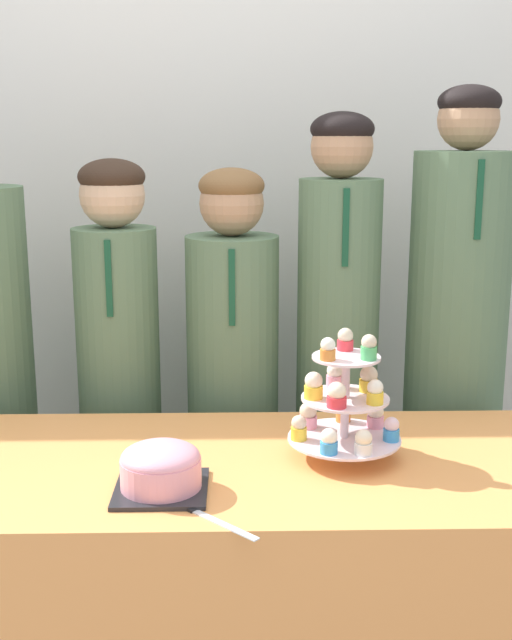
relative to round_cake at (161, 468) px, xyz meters
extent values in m
cube|color=silver|center=(0.11, 1.25, 0.55)|extent=(9.00, 0.06, 2.70)
cube|color=#EF9951|center=(0.11, 0.16, -0.43)|extent=(1.70, 0.69, 0.74)
cube|color=#232328|center=(0.00, 0.00, -0.05)|extent=(0.20, 0.20, 0.01)
cylinder|color=pink|center=(0.00, 0.00, -0.01)|extent=(0.18, 0.18, 0.07)
ellipsoid|color=pink|center=(0.00, 0.00, 0.02)|extent=(0.17, 0.17, 0.06)
cube|color=silver|center=(0.14, -0.17, -0.05)|extent=(0.14, 0.13, 0.00)
cube|color=black|center=(0.05, -0.08, -0.05)|extent=(0.07, 0.07, 0.01)
cylinder|color=silver|center=(0.42, 0.18, 0.07)|extent=(0.02, 0.02, 0.25)
cylinder|color=silver|center=(0.42, 0.18, -0.01)|extent=(0.27, 0.27, 0.01)
cylinder|color=silver|center=(0.42, 0.18, 0.10)|extent=(0.21, 0.21, 0.01)
cylinder|color=silver|center=(0.42, 0.18, 0.20)|extent=(0.16, 0.16, 0.01)
cylinder|color=#3893DB|center=(0.53, 0.15, 0.01)|extent=(0.04, 0.04, 0.03)
sphere|color=silver|center=(0.53, 0.15, 0.04)|extent=(0.04, 0.04, 0.04)
cylinder|color=pink|center=(0.51, 0.25, 0.01)|extent=(0.04, 0.04, 0.03)
sphere|color=#F4E5C6|center=(0.51, 0.25, 0.04)|extent=(0.04, 0.04, 0.04)
cylinder|color=orange|center=(0.43, 0.29, 0.01)|extent=(0.04, 0.04, 0.03)
sphere|color=white|center=(0.43, 0.29, 0.04)|extent=(0.04, 0.04, 0.04)
cylinder|color=pink|center=(0.34, 0.25, 0.01)|extent=(0.05, 0.05, 0.03)
sphere|color=beige|center=(0.34, 0.25, 0.04)|extent=(0.04, 0.04, 0.04)
cylinder|color=yellow|center=(0.31, 0.17, 0.01)|extent=(0.04, 0.04, 0.03)
sphere|color=beige|center=(0.31, 0.17, 0.04)|extent=(0.04, 0.04, 0.04)
cylinder|color=#3893DB|center=(0.37, 0.08, 0.01)|extent=(0.04, 0.04, 0.03)
sphere|color=white|center=(0.37, 0.08, 0.04)|extent=(0.04, 0.04, 0.04)
cylinder|color=white|center=(0.45, 0.07, 0.01)|extent=(0.04, 0.04, 0.03)
sphere|color=#F4E5C6|center=(0.45, 0.07, 0.04)|extent=(0.04, 0.04, 0.04)
cylinder|color=yellow|center=(0.49, 0.13, 0.11)|extent=(0.04, 0.04, 0.03)
sphere|color=white|center=(0.49, 0.13, 0.14)|extent=(0.04, 0.04, 0.04)
cylinder|color=yellow|center=(0.49, 0.22, 0.11)|extent=(0.05, 0.05, 0.03)
sphere|color=beige|center=(0.49, 0.22, 0.14)|extent=(0.04, 0.04, 0.04)
cylinder|color=pink|center=(0.41, 0.26, 0.11)|extent=(0.04, 0.04, 0.03)
sphere|color=white|center=(0.41, 0.26, 0.14)|extent=(0.04, 0.04, 0.04)
cylinder|color=yellow|center=(0.35, 0.17, 0.11)|extent=(0.04, 0.04, 0.03)
sphere|color=#F4E5C6|center=(0.35, 0.17, 0.14)|extent=(0.04, 0.04, 0.04)
cylinder|color=#E5333D|center=(0.39, 0.11, 0.11)|extent=(0.05, 0.05, 0.03)
sphere|color=#F4E5C6|center=(0.39, 0.11, 0.14)|extent=(0.04, 0.04, 0.04)
cylinder|color=orange|center=(0.38, 0.15, 0.21)|extent=(0.04, 0.04, 0.03)
sphere|color=white|center=(0.38, 0.15, 0.24)|extent=(0.03, 0.03, 0.03)
cylinder|color=#4CB766|center=(0.47, 0.15, 0.21)|extent=(0.04, 0.04, 0.03)
sphere|color=beige|center=(0.47, 0.15, 0.24)|extent=(0.04, 0.04, 0.04)
cylinder|color=#E5333D|center=(0.43, 0.23, 0.21)|extent=(0.04, 0.04, 0.02)
sphere|color=beige|center=(0.43, 0.23, 0.24)|extent=(0.04, 0.04, 0.04)
cylinder|color=#567556|center=(-0.20, 0.74, -0.18)|extent=(0.25, 0.25, 1.24)
sphere|color=#D6AD89|center=(-0.20, 0.74, 0.53)|extent=(0.19, 0.19, 0.19)
ellipsoid|color=#332319|center=(-0.20, 0.74, 0.59)|extent=(0.20, 0.20, 0.11)
cube|color=#14472D|center=(-0.20, 0.62, 0.31)|extent=(0.02, 0.01, 0.22)
cylinder|color=#567556|center=(0.15, 0.74, -0.19)|extent=(0.28, 0.28, 1.21)
sphere|color=tan|center=(0.15, 0.74, 0.51)|extent=(0.19, 0.19, 0.19)
ellipsoid|color=brown|center=(0.15, 0.74, 0.56)|extent=(0.19, 0.19, 0.10)
cube|color=#14472D|center=(0.15, 0.60, 0.28)|extent=(0.02, 0.01, 0.22)
cylinder|color=#567556|center=(0.47, 0.74, -0.11)|extent=(0.25, 0.25, 1.38)
sphere|color=tan|center=(0.47, 0.74, 0.67)|extent=(0.18, 0.18, 0.18)
ellipsoid|color=black|center=(0.47, 0.74, 0.72)|extent=(0.19, 0.19, 0.10)
cube|color=#14472D|center=(0.47, 0.62, 0.45)|extent=(0.02, 0.01, 0.22)
cylinder|color=#567556|center=(0.84, 0.74, -0.07)|extent=(0.30, 0.30, 1.46)
sphere|color=tan|center=(0.84, 0.74, 0.75)|extent=(0.18, 0.18, 0.18)
ellipsoid|color=black|center=(0.84, 0.74, 0.80)|extent=(0.18, 0.18, 0.10)
cube|color=#14472D|center=(0.84, 0.59, 0.53)|extent=(0.02, 0.01, 0.22)
camera|label=1|loc=(0.17, -1.63, 0.70)|focal=45.00mm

